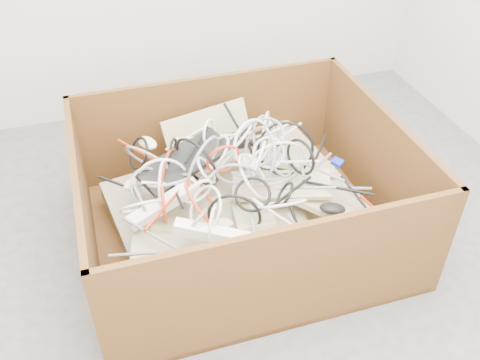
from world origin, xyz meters
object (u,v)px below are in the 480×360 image
object	(u,v)px
cardboard_box	(237,214)
power_strip_left	(164,204)
power_strip_right	(212,233)
vga_plug	(337,162)

from	to	relation	value
cardboard_box	power_strip_left	size ratio (longest dim) A/B	4.34
cardboard_box	power_strip_right	world-z (taller)	cardboard_box
cardboard_box	power_strip_right	xyz separation A→B (m)	(-0.19, -0.31, 0.22)
power_strip_left	power_strip_right	bearing A→B (deg)	-72.02
cardboard_box	power_strip_right	bearing A→B (deg)	-121.10
power_strip_right	vga_plug	xyz separation A→B (m)	(0.62, 0.28, -0.01)
power_strip_left	power_strip_right	distance (m)	0.26
vga_plug	power_strip_right	bearing A→B (deg)	-105.11
power_strip_right	power_strip_left	bearing A→B (deg)	144.68
power_strip_right	vga_plug	size ratio (longest dim) A/B	6.22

